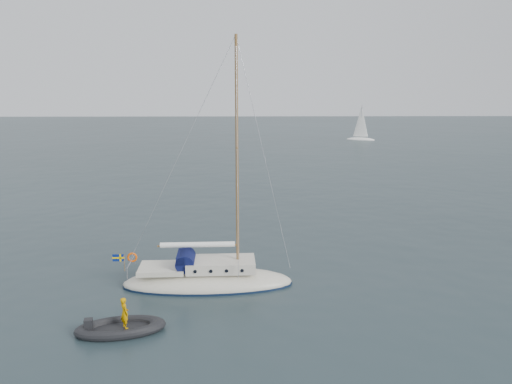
{
  "coord_description": "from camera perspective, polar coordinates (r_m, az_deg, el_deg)",
  "views": [
    {
      "loc": [
        -0.49,
        -26.61,
        11.08
      ],
      "look_at": [
        0.04,
        0.0,
        5.31
      ],
      "focal_mm": 35.0,
      "sensor_mm": 36.0,
      "label": 1
    }
  ],
  "objects": [
    {
      "name": "sailboat",
      "position": [
        28.25,
        -5.53,
        -8.58
      ],
      "size": [
        9.97,
        2.99,
        14.2
      ],
      "rotation": [
        0.0,
        0.0,
        0.03
      ],
      "color": "beige",
      "rests_on": "ground"
    },
    {
      "name": "rib",
      "position": [
        24.33,
        -15.25,
        -14.65
      ],
      "size": [
        4.09,
        1.86,
        1.69
      ],
      "rotation": [
        0.0,
        0.0,
        0.21
      ],
      "color": "black",
      "rests_on": "ground"
    },
    {
      "name": "ground",
      "position": [
        28.83,
        -0.07,
        -10.38
      ],
      "size": [
        300.0,
        300.0,
        0.0
      ],
      "primitive_type": "plane",
      "color": "black",
      "rests_on": "ground"
    },
    {
      "name": "distant_yacht_c",
      "position": [
        103.46,
        11.92,
        7.6
      ],
      "size": [
        5.65,
        3.01,
        7.49
      ],
      "rotation": [
        0.0,
        0.0,
        -0.38
      ],
      "color": "white",
      "rests_on": "ground"
    },
    {
      "name": "dinghy",
      "position": [
        28.6,
        -8.63,
        -10.31
      ],
      "size": [
        2.92,
        1.32,
        0.42
      ],
      "rotation": [
        0.0,
        0.0,
        0.28
      ],
      "color": "#4C4C51",
      "rests_on": "ground"
    }
  ]
}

